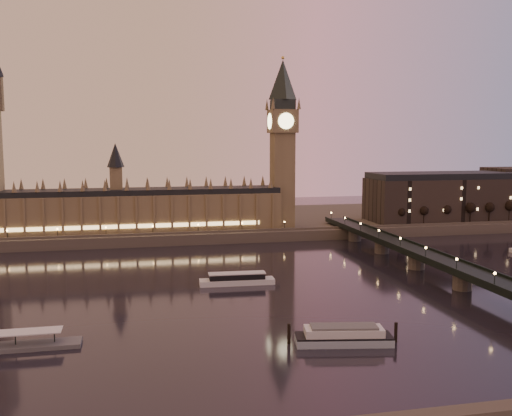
# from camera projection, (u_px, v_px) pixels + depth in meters

# --- Properties ---
(ground) EXTENTS (700.00, 700.00, 0.00)m
(ground) POSITION_uv_depth(u_px,v_px,m) (228.00, 290.00, 228.07)
(ground) COLOR black
(ground) RESTS_ON ground
(far_embankment) EXTENTS (560.00, 130.00, 6.00)m
(far_embankment) POSITION_uv_depth(u_px,v_px,m) (232.00, 222.00, 394.13)
(far_embankment) COLOR #423D35
(far_embankment) RESTS_ON ground
(palace_of_westminster) EXTENTS (180.00, 26.62, 52.00)m
(palace_of_westminster) POSITION_uv_depth(u_px,v_px,m) (127.00, 205.00, 334.56)
(palace_of_westminster) COLOR brown
(palace_of_westminster) RESTS_ON ground
(big_ben) EXTENTS (17.68, 17.68, 104.00)m
(big_ben) POSITION_uv_depth(u_px,v_px,m) (283.00, 133.00, 349.12)
(big_ben) COLOR brown
(big_ben) RESTS_ON ground
(westminster_bridge) EXTENTS (13.20, 260.00, 15.30)m
(westminster_bridge) POSITION_uv_depth(u_px,v_px,m) (437.00, 266.00, 246.51)
(westminster_bridge) COLOR black
(westminster_bridge) RESTS_ON ground
(city_block) EXTENTS (155.00, 45.00, 34.00)m
(city_block) POSITION_uv_depth(u_px,v_px,m) (476.00, 194.00, 393.14)
(city_block) COLOR black
(city_block) RESTS_ON ground
(bare_tree_0) EXTENTS (5.96, 5.96, 12.12)m
(bare_tree_0) POSITION_uv_depth(u_px,v_px,m) (401.00, 211.00, 358.78)
(bare_tree_0) COLOR black
(bare_tree_0) RESTS_ON ground
(bare_tree_1) EXTENTS (5.96, 5.96, 12.12)m
(bare_tree_1) POSITION_uv_depth(u_px,v_px,m) (424.00, 211.00, 362.09)
(bare_tree_1) COLOR black
(bare_tree_1) RESTS_ON ground
(bare_tree_2) EXTENTS (5.96, 5.96, 12.12)m
(bare_tree_2) POSITION_uv_depth(u_px,v_px,m) (446.00, 210.00, 365.39)
(bare_tree_2) COLOR black
(bare_tree_2) RESTS_ON ground
(bare_tree_3) EXTENTS (5.96, 5.96, 12.12)m
(bare_tree_3) POSITION_uv_depth(u_px,v_px,m) (469.00, 209.00, 368.70)
(bare_tree_3) COLOR black
(bare_tree_3) RESTS_ON ground
(bare_tree_4) EXTENTS (5.96, 5.96, 12.12)m
(bare_tree_4) POSITION_uv_depth(u_px,v_px,m) (490.00, 209.00, 372.01)
(bare_tree_4) COLOR black
(bare_tree_4) RESTS_ON ground
(bare_tree_5) EXTENTS (5.96, 5.96, 12.12)m
(bare_tree_5) POSITION_uv_depth(u_px,v_px,m) (512.00, 208.00, 375.32)
(bare_tree_5) COLOR black
(bare_tree_5) RESTS_ON ground
(cruise_boat_a) EXTENTS (31.38, 8.29, 4.97)m
(cruise_boat_a) POSITION_uv_depth(u_px,v_px,m) (237.00, 279.00, 236.95)
(cruise_boat_a) COLOR silver
(cruise_boat_a) RESTS_ON ground
(moored_barge) EXTENTS (32.35, 12.82, 6.02)m
(moored_barge) POSITION_uv_depth(u_px,v_px,m) (344.00, 336.00, 167.71)
(moored_barge) COLOR #97ACC0
(moored_barge) RESTS_ON ground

